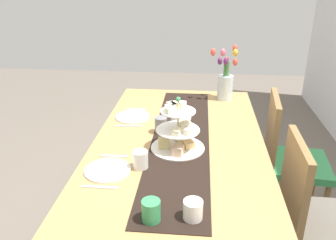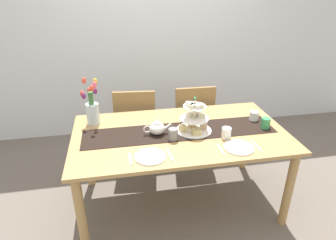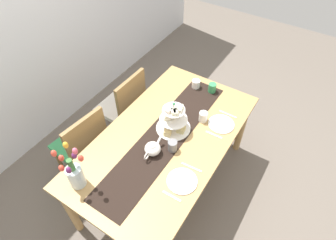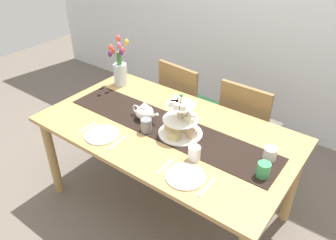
% 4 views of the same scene
% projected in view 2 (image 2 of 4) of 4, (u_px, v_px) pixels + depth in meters
% --- Properties ---
extents(ground_plane, '(8.00, 8.00, 0.00)m').
position_uv_depth(ground_plane, '(179.00, 201.00, 2.78)').
color(ground_plane, '#6B6056').
extents(room_wall_rear, '(6.00, 0.08, 2.60)m').
position_uv_depth(room_wall_rear, '(153.00, 33.00, 3.62)').
color(room_wall_rear, silver).
rests_on(room_wall_rear, ground_plane).
extents(dining_table, '(1.78, 0.99, 0.75)m').
position_uv_depth(dining_table, '(180.00, 142.00, 2.50)').
color(dining_table, tan).
rests_on(dining_table, ground_plane).
extents(chair_left, '(0.46, 0.46, 0.91)m').
position_uv_depth(chair_left, '(136.00, 123.00, 3.15)').
color(chair_left, olive).
rests_on(chair_left, ground_plane).
extents(chair_right, '(0.43, 0.43, 0.91)m').
position_uv_depth(chair_right, '(192.00, 119.00, 3.25)').
color(chair_right, olive).
rests_on(chair_right, ground_plane).
extents(table_runner, '(1.61, 0.33, 0.00)m').
position_uv_depth(table_runner, '(180.00, 131.00, 2.46)').
color(table_runner, black).
rests_on(table_runner, dining_table).
extents(tiered_cake_stand, '(0.30, 0.30, 0.30)m').
position_uv_depth(tiered_cake_stand, '(194.00, 120.00, 2.43)').
color(tiered_cake_stand, beige).
rests_on(tiered_cake_stand, table_runner).
extents(teapot, '(0.24, 0.13, 0.14)m').
position_uv_depth(teapot, '(157.00, 128.00, 2.40)').
color(teapot, white).
rests_on(teapot, table_runner).
extents(tulip_vase, '(0.15, 0.20, 0.41)m').
position_uv_depth(tulip_vase, '(92.00, 108.00, 2.54)').
color(tulip_vase, silver).
rests_on(tulip_vase, dining_table).
extents(cream_jug, '(0.08, 0.08, 0.08)m').
position_uv_depth(cream_jug, '(254.00, 116.00, 2.64)').
color(cream_jug, white).
rests_on(cream_jug, dining_table).
extents(dinner_plate_left, '(0.23, 0.23, 0.01)m').
position_uv_depth(dinner_plate_left, '(150.00, 157.00, 2.11)').
color(dinner_plate_left, white).
rests_on(dinner_plate_left, dining_table).
extents(fork_left, '(0.02, 0.15, 0.01)m').
position_uv_depth(fork_left, '(130.00, 159.00, 2.09)').
color(fork_left, silver).
rests_on(fork_left, dining_table).
extents(knife_left, '(0.03, 0.17, 0.01)m').
position_uv_depth(knife_left, '(170.00, 155.00, 2.14)').
color(knife_left, silver).
rests_on(knife_left, dining_table).
extents(dinner_plate_right, '(0.23, 0.23, 0.01)m').
position_uv_depth(dinner_plate_right, '(239.00, 148.00, 2.22)').
color(dinner_plate_right, white).
rests_on(dinner_plate_right, dining_table).
extents(fork_right, '(0.02, 0.15, 0.01)m').
position_uv_depth(fork_right, '(221.00, 150.00, 2.20)').
color(fork_right, silver).
rests_on(fork_right, dining_table).
extents(knife_right, '(0.01, 0.17, 0.01)m').
position_uv_depth(knife_right, '(257.00, 146.00, 2.25)').
color(knife_right, silver).
rests_on(knife_right, dining_table).
extents(mug_grey, '(0.08, 0.08, 0.09)m').
position_uv_depth(mug_grey, '(173.00, 134.00, 2.32)').
color(mug_grey, slate).
rests_on(mug_grey, table_runner).
extents(mug_white_text, '(0.08, 0.08, 0.09)m').
position_uv_depth(mug_white_text, '(226.00, 133.00, 2.34)').
color(mug_white_text, white).
rests_on(mug_white_text, dining_table).
extents(mug_orange, '(0.08, 0.08, 0.09)m').
position_uv_depth(mug_orange, '(266.00, 123.00, 2.50)').
color(mug_orange, '#389356').
rests_on(mug_orange, dining_table).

